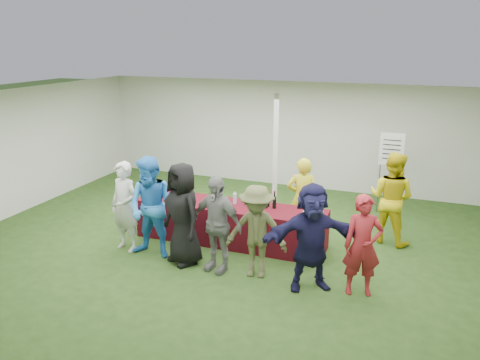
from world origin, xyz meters
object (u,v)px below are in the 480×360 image
at_px(staff_back, 391,198).
at_px(customer_6, 363,246).
at_px(customer_1, 152,208).
at_px(customer_5, 311,237).
at_px(wine_list_sign, 391,155).
at_px(customer_4, 257,232).
at_px(serving_table, 230,223).
at_px(dump_bucket, 317,216).
at_px(customer_0, 125,207).
at_px(staff_pourer, 302,199).
at_px(customer_3, 216,224).
at_px(customer_2, 183,214).

xyz_separation_m(staff_back, customer_6, (-0.27, -2.12, -0.09)).
height_order(customer_1, customer_6, customer_1).
height_order(customer_5, customer_6, customer_5).
distance_m(wine_list_sign, customer_4, 4.14).
bearing_deg(customer_1, customer_6, -0.21).
height_order(serving_table, wine_list_sign, wine_list_sign).
distance_m(serving_table, dump_bucket, 1.75).
relative_size(customer_4, customer_5, 0.91).
bearing_deg(serving_table, customer_4, -50.44).
bearing_deg(customer_1, customer_4, -1.54).
distance_m(customer_0, customer_4, 2.54).
relative_size(dump_bucket, wine_list_sign, 0.13).
relative_size(customer_5, customer_6, 1.08).
xyz_separation_m(staff_pourer, customer_4, (-0.32, -1.73, -0.03)).
relative_size(customer_0, customer_4, 1.07).
height_order(customer_3, customer_5, customer_5).
bearing_deg(customer_2, customer_3, 25.82).
bearing_deg(dump_bucket, customer_3, -148.96).
bearing_deg(wine_list_sign, customer_0, -140.20).
height_order(staff_pourer, customer_5, customer_5).
bearing_deg(serving_table, wine_list_sign, 44.70).
height_order(dump_bucket, customer_0, customer_0).
relative_size(wine_list_sign, customer_3, 1.10).
bearing_deg(customer_6, wine_list_sign, 71.64).
distance_m(wine_list_sign, staff_pourer, 2.50).
height_order(serving_table, customer_3, customer_3).
height_order(serving_table, customer_1, customer_1).
bearing_deg(customer_4, customer_0, 171.56).
bearing_deg(staff_pourer, serving_table, 13.39).
bearing_deg(customer_0, customer_6, 11.34).
bearing_deg(customer_4, staff_pourer, 73.73).
xyz_separation_m(staff_back, customer_0, (-4.44, -2.04, -0.05)).
xyz_separation_m(wine_list_sign, customer_4, (-1.77, -3.70, -0.55)).
distance_m(dump_bucket, wine_list_sign, 3.05).
distance_m(dump_bucket, customer_5, 0.93).
height_order(wine_list_sign, customer_0, wine_list_sign).
height_order(wine_list_sign, customer_2, wine_list_sign).
bearing_deg(customer_3, staff_pourer, 72.83).
height_order(staff_back, customer_6, staff_back).
bearing_deg(dump_bucket, customer_5, -82.92).
relative_size(serving_table, staff_back, 2.06).
distance_m(wine_list_sign, customer_5, 3.90).
bearing_deg(serving_table, customer_3, -79.45).
bearing_deg(staff_pourer, staff_back, 179.72).
bearing_deg(customer_3, wine_list_sign, 69.20).
relative_size(dump_bucket, customer_0, 0.14).
height_order(serving_table, customer_6, customer_6).
distance_m(staff_pourer, customer_1, 2.81).
distance_m(dump_bucket, customer_2, 2.26).
distance_m(serving_table, customer_0, 1.96).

